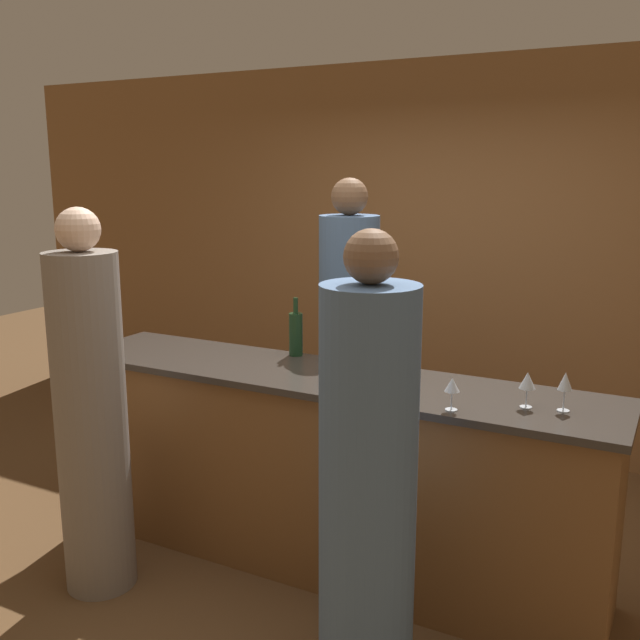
{
  "coord_description": "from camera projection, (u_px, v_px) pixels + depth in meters",
  "views": [
    {
      "loc": [
        1.57,
        -3.04,
        2.03
      ],
      "look_at": [
        -0.07,
        0.1,
        1.28
      ],
      "focal_mm": 40.0,
      "sensor_mm": 36.0,
      "label": 1
    }
  ],
  "objects": [
    {
      "name": "ground_plane",
      "position": [
        324.0,
        561.0,
        3.77
      ],
      "size": [
        14.0,
        14.0,
        0.0
      ],
      "primitive_type": "plane",
      "color": "brown"
    },
    {
      "name": "back_wall",
      "position": [
        450.0,
        257.0,
        5.21
      ],
      "size": [
        8.0,
        0.06,
        2.8
      ],
      "color": "olive",
      "rests_on": "ground_plane"
    },
    {
      "name": "bar_counter",
      "position": [
        324.0,
        470.0,
        3.66
      ],
      "size": [
        2.88,
        0.63,
        1.03
      ],
      "color": "brown",
      "rests_on": "ground_plane"
    },
    {
      "name": "bartender",
      "position": [
        348.0,
        358.0,
        4.25
      ],
      "size": [
        0.35,
        0.35,
        1.98
      ],
      "rotation": [
        0.0,
        0.0,
        3.14
      ],
      "color": "#4C6B93",
      "rests_on": "ground_plane"
    },
    {
      "name": "guest_0",
      "position": [
        91.0,
        418.0,
        3.39
      ],
      "size": [
        0.34,
        0.34,
        1.87
      ],
      "color": "gray",
      "rests_on": "ground_plane"
    },
    {
      "name": "guest_1",
      "position": [
        368.0,
        490.0,
        2.68
      ],
      "size": [
        0.37,
        0.37,
        1.83
      ],
      "color": "#4C6B93",
      "rests_on": "ground_plane"
    },
    {
      "name": "wine_bottle_0",
      "position": [
        296.0,
        333.0,
        3.89
      ],
      "size": [
        0.08,
        0.08,
        0.32
      ],
      "color": "#19381E",
      "rests_on": "bar_counter"
    },
    {
      "name": "ice_bucket",
      "position": [
        372.0,
        350.0,
        3.63
      ],
      "size": [
        0.19,
        0.19,
        0.2
      ],
      "color": "#9E9993",
      "rests_on": "bar_counter"
    },
    {
      "name": "wine_glass_0",
      "position": [
        527.0,
        382.0,
        3.03
      ],
      "size": [
        0.07,
        0.07,
        0.16
      ],
      "color": "silver",
      "rests_on": "bar_counter"
    },
    {
      "name": "wine_glass_1",
      "position": [
        452.0,
        386.0,
        3.0
      ],
      "size": [
        0.07,
        0.07,
        0.14
      ],
      "color": "silver",
      "rests_on": "bar_counter"
    },
    {
      "name": "wine_glass_2",
      "position": [
        565.0,
        383.0,
        2.98
      ],
      "size": [
        0.06,
        0.06,
        0.17
      ],
      "color": "silver",
      "rests_on": "bar_counter"
    }
  ]
}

